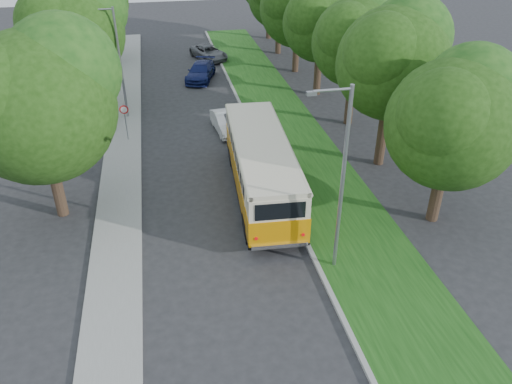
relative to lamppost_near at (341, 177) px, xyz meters
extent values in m
plane|color=#28282A|center=(-4.21, 2.50, -4.37)|extent=(120.00, 120.00, 0.00)
cube|color=gray|center=(-0.61, 7.50, -4.29)|extent=(0.20, 70.00, 0.15)
cube|color=#174312|center=(1.74, 7.50, -4.30)|extent=(4.50, 70.00, 0.13)
cube|color=gray|center=(-9.01, 7.50, -4.31)|extent=(2.20, 70.00, 0.12)
cylinder|color=#332319|center=(5.95, 2.50, -2.70)|extent=(0.56, 0.56, 3.35)
sphere|color=#1B3F0E|center=(5.95, 2.50, 0.58)|extent=(5.85, 5.85, 5.85)
sphere|color=#1B3F0E|center=(6.97, 3.08, 1.75)|extent=(4.38, 4.38, 4.38)
sphere|color=#1B3F0E|center=(5.07, 1.77, 1.32)|extent=(4.09, 4.09, 4.09)
cylinder|color=#332319|center=(5.75, 8.50, -2.24)|extent=(0.56, 0.56, 4.26)
sphere|color=#1B3F0E|center=(5.75, 8.50, 1.54)|extent=(5.98, 5.98, 5.98)
sphere|color=#1B3F0E|center=(6.80, 9.10, 2.73)|extent=(4.49, 4.49, 4.49)
sphere|color=#1B3F0E|center=(4.86, 7.75, 2.29)|extent=(4.19, 4.19, 4.19)
cylinder|color=#332319|center=(6.08, 14.50, -2.39)|extent=(0.56, 0.56, 3.95)
sphere|color=#1B3F0E|center=(6.08, 14.50, 1.13)|extent=(5.61, 5.61, 5.61)
sphere|color=#1B3F0E|center=(7.06, 15.06, 2.25)|extent=(4.21, 4.21, 4.21)
sphere|color=#1B3F0E|center=(5.24, 13.80, 1.83)|extent=(3.92, 3.92, 3.92)
cylinder|color=#332319|center=(5.69, 20.50, -2.44)|extent=(0.56, 0.56, 3.86)
sphere|color=#1B3F0E|center=(5.69, 20.50, 1.05)|extent=(5.64, 5.64, 5.64)
sphere|color=#1B3F0E|center=(6.68, 21.06, 2.17)|extent=(4.23, 4.23, 4.23)
sphere|color=#1B3F0E|center=(4.85, 19.80, 1.75)|extent=(3.95, 3.95, 3.95)
cylinder|color=#332319|center=(5.59, 26.50, -2.58)|extent=(0.56, 0.56, 3.58)
sphere|color=#1B3F0E|center=(5.59, 26.50, 0.96)|extent=(6.36, 6.36, 6.36)
sphere|color=#1B3F0E|center=(4.64, 25.71, 1.75)|extent=(4.45, 4.45, 4.45)
cylinder|color=#332319|center=(5.46, 32.50, -2.53)|extent=(0.56, 0.56, 3.68)
cylinder|color=#332319|center=(5.84, 38.50, -2.34)|extent=(0.56, 0.56, 4.05)
cylinder|color=#332319|center=(-11.71, 6.50, -2.53)|extent=(0.56, 0.56, 3.68)
sphere|color=#1B3F0E|center=(-11.71, 6.50, 1.18)|extent=(6.80, 6.80, 6.80)
sphere|color=#1B3F0E|center=(-10.52, 7.18, 2.54)|extent=(5.10, 5.10, 5.10)
sphere|color=#1B3F0E|center=(-12.73, 5.65, 2.03)|extent=(4.76, 4.76, 4.76)
cylinder|color=#332319|center=(-11.71, 20.50, -2.53)|extent=(0.56, 0.56, 3.68)
sphere|color=#1B3F0E|center=(-11.71, 20.50, 1.18)|extent=(6.80, 6.80, 6.80)
sphere|color=#1B3F0E|center=(-10.52, 21.18, 2.54)|extent=(5.10, 5.10, 5.10)
sphere|color=#1B3F0E|center=(-12.73, 19.65, 2.03)|extent=(4.76, 4.76, 4.76)
cylinder|color=#332319|center=(-11.71, 32.50, -2.53)|extent=(0.56, 0.56, 3.68)
sphere|color=#1B3F0E|center=(-11.71, 32.50, 1.18)|extent=(6.80, 6.80, 6.80)
cylinder|color=gray|center=(0.09, 0.00, -0.37)|extent=(0.16, 0.16, 8.00)
cylinder|color=gray|center=(-0.61, 0.00, 3.48)|extent=(1.40, 0.10, 0.10)
cube|color=gray|center=(-1.36, 0.00, 3.41)|extent=(0.35, 0.16, 0.14)
cylinder|color=gray|center=(-8.81, 18.50, -0.62)|extent=(0.16, 0.16, 7.50)
cylinder|color=gray|center=(-9.51, 18.50, 2.98)|extent=(1.40, 0.10, 0.10)
cube|color=gray|center=(-10.26, 18.50, 2.91)|extent=(0.35, 0.16, 0.14)
cylinder|color=gray|center=(-8.71, 14.50, -3.12)|extent=(0.06, 0.06, 2.50)
cone|color=red|center=(-8.71, 14.46, -2.22)|extent=(0.56, 0.02, 0.56)
cone|color=white|center=(-8.71, 14.44, -2.22)|extent=(0.40, 0.02, 0.40)
imported|color=#B9BABE|center=(-1.61, 13.72, -3.61)|extent=(2.80, 4.76, 1.52)
imported|color=white|center=(-2.36, 14.78, -3.74)|extent=(1.72, 3.92, 1.25)
imported|color=navy|center=(-2.86, 25.84, -3.67)|extent=(3.31, 5.20, 1.40)
imported|color=slate|center=(-1.48, 31.74, -3.73)|extent=(3.67, 5.09, 1.29)
camera|label=1|loc=(-6.41, -15.57, 9.26)|focal=35.00mm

